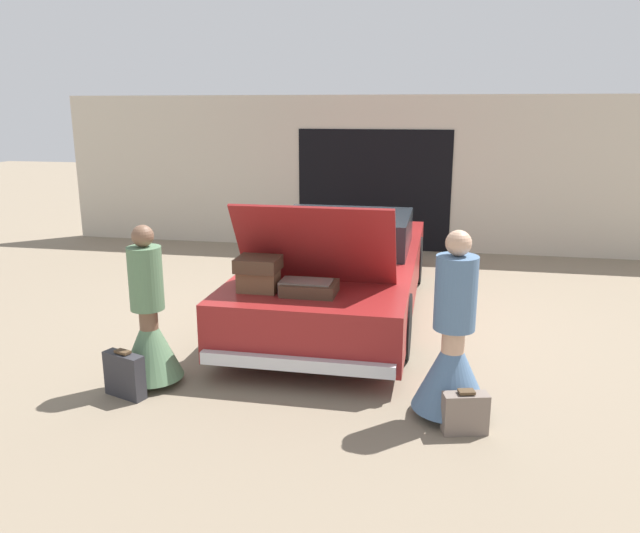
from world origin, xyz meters
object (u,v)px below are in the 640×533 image
object	(u,v)px
suitcase_beside_right_person	(465,413)
car	(340,268)
person_right	(452,353)
suitcase_beside_left_person	(125,375)
person_left	(149,329)

from	to	relation	value
suitcase_beside_right_person	car	bearing A→B (deg)	117.27
person_right	suitcase_beside_left_person	size ratio (longest dim) A/B	3.63
person_left	suitcase_beside_right_person	distance (m)	2.97
person_right	suitcase_beside_right_person	world-z (taller)	person_right
person_left	person_right	size ratio (longest dim) A/B	0.95
person_left	person_right	xyz separation A→B (m)	(2.80, -0.10, 0.02)
car	suitcase_beside_left_person	size ratio (longest dim) A/B	11.14
person_left	suitcase_beside_right_person	world-z (taller)	person_left
car	suitcase_beside_right_person	distance (m)	3.35
person_left	suitcase_beside_left_person	bearing A→B (deg)	-32.13
car	suitcase_beside_right_person	size ratio (longest dim) A/B	12.74
person_right	person_left	bearing A→B (deg)	95.35
car	suitcase_beside_right_person	xyz separation A→B (m)	(1.52, -2.95, -0.39)
person_left	suitcase_beside_right_person	bearing A→B (deg)	71.45
car	suitcase_beside_left_person	xyz separation A→B (m)	(-1.51, -2.88, -0.35)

